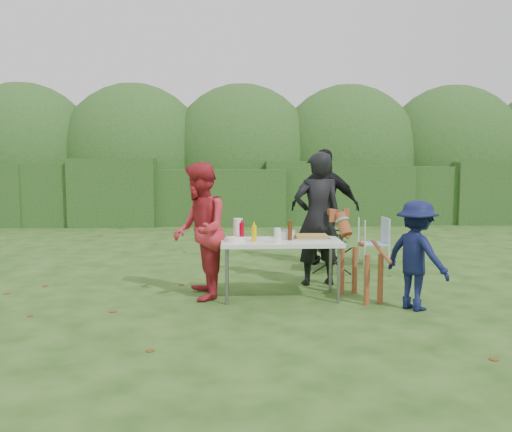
{
  "coord_description": "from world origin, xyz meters",
  "views": [
    {
      "loc": [
        -0.3,
        -6.68,
        1.75
      ],
      "look_at": [
        0.02,
        0.47,
        1.0
      ],
      "focal_mm": 38.0,
      "sensor_mm": 36.0,
      "label": 1
    }
  ],
  "objects_px": {
    "folding_table": "(281,245)",
    "person_black_puffy": "(325,207)",
    "mustard_bottle": "(254,234)",
    "paper_towel_roll": "(238,229)",
    "person_cook": "(317,219)",
    "child": "(416,255)",
    "beer_bottle": "(290,231)",
    "ketchup_bottle": "(242,232)",
    "person_red_jacket": "(200,231)",
    "camping_chair": "(329,240)",
    "lawn_chair": "(373,241)",
    "dog": "(361,257)"
  },
  "relations": [
    {
      "from": "person_cook",
      "to": "ketchup_bottle",
      "type": "xyz_separation_m",
      "value": [
        -1.07,
        -0.73,
        -0.08
      ]
    },
    {
      "from": "child",
      "to": "camping_chair",
      "type": "height_order",
      "value": "child"
    },
    {
      "from": "child",
      "to": "ketchup_bottle",
      "type": "distance_m",
      "value": 2.11
    },
    {
      "from": "child",
      "to": "mustard_bottle",
      "type": "relative_size",
      "value": 6.41
    },
    {
      "from": "folding_table",
      "to": "child",
      "type": "relative_size",
      "value": 1.17
    },
    {
      "from": "person_cook",
      "to": "paper_towel_roll",
      "type": "distance_m",
      "value": 1.25
    },
    {
      "from": "person_cook",
      "to": "child",
      "type": "relative_size",
      "value": 1.45
    },
    {
      "from": "camping_chair",
      "to": "ketchup_bottle",
      "type": "bearing_deg",
      "value": 60.24
    },
    {
      "from": "person_black_puffy",
      "to": "lawn_chair",
      "type": "distance_m",
      "value": 0.98
    },
    {
      "from": "folding_table",
      "to": "person_cook",
      "type": "distance_m",
      "value": 0.96
    },
    {
      "from": "lawn_chair",
      "to": "paper_towel_roll",
      "type": "bearing_deg",
      "value": 37.89
    },
    {
      "from": "ketchup_bottle",
      "to": "person_red_jacket",
      "type": "bearing_deg",
      "value": 174.17
    },
    {
      "from": "mustard_bottle",
      "to": "paper_towel_roll",
      "type": "relative_size",
      "value": 0.77
    },
    {
      "from": "lawn_chair",
      "to": "person_black_puffy",
      "type": "bearing_deg",
      "value": -10.91
    },
    {
      "from": "person_cook",
      "to": "beer_bottle",
      "type": "bearing_deg",
      "value": 48.04
    },
    {
      "from": "camping_chair",
      "to": "beer_bottle",
      "type": "xyz_separation_m",
      "value": [
        -0.79,
        -1.62,
        0.37
      ]
    },
    {
      "from": "folding_table",
      "to": "dog",
      "type": "height_order",
      "value": "dog"
    },
    {
      "from": "folding_table",
      "to": "beer_bottle",
      "type": "distance_m",
      "value": 0.21
    },
    {
      "from": "person_cook",
      "to": "child",
      "type": "bearing_deg",
      "value": 116.62
    },
    {
      "from": "ketchup_bottle",
      "to": "dog",
      "type": "bearing_deg",
      "value": -3.26
    },
    {
      "from": "person_black_puffy",
      "to": "paper_towel_roll",
      "type": "height_order",
      "value": "person_black_puffy"
    },
    {
      "from": "person_black_puffy",
      "to": "ketchup_bottle",
      "type": "xyz_separation_m",
      "value": [
        -1.42,
        -2.18,
        -0.11
      ]
    },
    {
      "from": "ketchup_bottle",
      "to": "paper_towel_roll",
      "type": "xyz_separation_m",
      "value": [
        -0.05,
        0.17,
        0.02
      ]
    },
    {
      "from": "ketchup_bottle",
      "to": "person_cook",
      "type": "bearing_deg",
      "value": 34.54
    },
    {
      "from": "person_cook",
      "to": "mustard_bottle",
      "type": "xyz_separation_m",
      "value": [
        -0.91,
        -0.82,
        -0.09
      ]
    },
    {
      "from": "mustard_bottle",
      "to": "paper_towel_roll",
      "type": "bearing_deg",
      "value": 127.09
    },
    {
      "from": "person_cook",
      "to": "camping_chair",
      "type": "bearing_deg",
      "value": -119.89
    },
    {
      "from": "folding_table",
      "to": "dog",
      "type": "xyz_separation_m",
      "value": [
        0.99,
        -0.09,
        -0.15
      ]
    },
    {
      "from": "person_cook",
      "to": "person_black_puffy",
      "type": "relative_size",
      "value": 0.97
    },
    {
      "from": "mustard_bottle",
      "to": "beer_bottle",
      "type": "relative_size",
      "value": 0.83
    },
    {
      "from": "mustard_bottle",
      "to": "ketchup_bottle",
      "type": "bearing_deg",
      "value": 149.95
    },
    {
      "from": "person_cook",
      "to": "ketchup_bottle",
      "type": "height_order",
      "value": "person_cook"
    },
    {
      "from": "folding_table",
      "to": "mustard_bottle",
      "type": "xyz_separation_m",
      "value": [
        -0.34,
        -0.09,
        0.15
      ]
    },
    {
      "from": "ketchup_bottle",
      "to": "beer_bottle",
      "type": "distance_m",
      "value": 0.61
    },
    {
      "from": "folding_table",
      "to": "lawn_chair",
      "type": "bearing_deg",
      "value": 50.1
    },
    {
      "from": "child",
      "to": "paper_towel_roll",
      "type": "bearing_deg",
      "value": 35.71
    },
    {
      "from": "folding_table",
      "to": "beer_bottle",
      "type": "xyz_separation_m",
      "value": [
        0.11,
        0.01,
        0.17
      ]
    },
    {
      "from": "folding_table",
      "to": "person_black_puffy",
      "type": "xyz_separation_m",
      "value": [
        0.93,
        2.18,
        0.27
      ]
    },
    {
      "from": "paper_towel_roll",
      "to": "mustard_bottle",
      "type": "bearing_deg",
      "value": -52.91
    },
    {
      "from": "child",
      "to": "paper_towel_roll",
      "type": "distance_m",
      "value": 2.21
    },
    {
      "from": "child",
      "to": "camping_chair",
      "type": "bearing_deg",
      "value": -18.64
    },
    {
      "from": "dog",
      "to": "paper_towel_roll",
      "type": "xyz_separation_m",
      "value": [
        -1.53,
        0.26,
        0.34
      ]
    },
    {
      "from": "dog",
      "to": "beer_bottle",
      "type": "height_order",
      "value": "dog"
    },
    {
      "from": "beer_bottle",
      "to": "person_red_jacket",
      "type": "bearing_deg",
      "value": 177.66
    },
    {
      "from": "person_black_puffy",
      "to": "ketchup_bottle",
      "type": "distance_m",
      "value": 2.61
    },
    {
      "from": "person_red_jacket",
      "to": "dog",
      "type": "bearing_deg",
      "value": 77.84
    },
    {
      "from": "person_red_jacket",
      "to": "person_black_puffy",
      "type": "relative_size",
      "value": 0.9
    },
    {
      "from": "person_black_puffy",
      "to": "lawn_chair",
      "type": "bearing_deg",
      "value": -171.06
    },
    {
      "from": "ketchup_bottle",
      "to": "camping_chair",
      "type": "bearing_deg",
      "value": 49.41
    },
    {
      "from": "person_red_jacket",
      "to": "mustard_bottle",
      "type": "xyz_separation_m",
      "value": [
        0.67,
        -0.14,
        -0.02
      ]
    }
  ]
}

